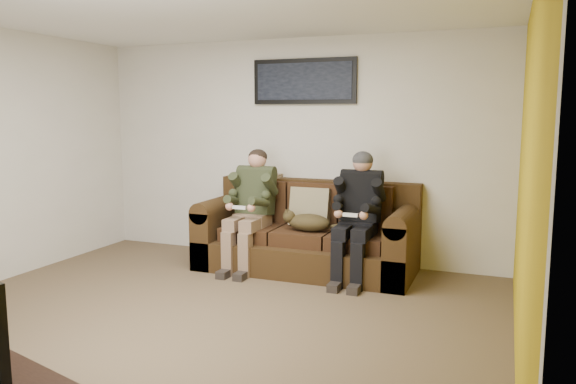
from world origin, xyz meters
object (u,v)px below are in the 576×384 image
at_px(person_left, 251,201).
at_px(person_right, 358,208).
at_px(sofa, 309,236).
at_px(cat, 307,222).
at_px(framed_poster, 304,81).

relative_size(person_left, person_right, 0.99).
bearing_deg(person_left, sofa, 18.04).
relative_size(person_left, cat, 2.02).
height_order(sofa, cat, sofa).
bearing_deg(sofa, person_left, -161.96).
bearing_deg(cat, sofa, 105.85).
height_order(person_left, person_right, person_right).
xyz_separation_m(sofa, person_right, (0.61, -0.20, 0.39)).
distance_m(cat, framed_poster, 1.66).
height_order(person_right, framed_poster, framed_poster).
bearing_deg(person_right, sofa, 162.00).
height_order(sofa, person_right, person_right).
bearing_deg(framed_poster, person_left, -125.38).
bearing_deg(cat, person_left, 177.41).
distance_m(person_left, framed_poster, 1.52).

